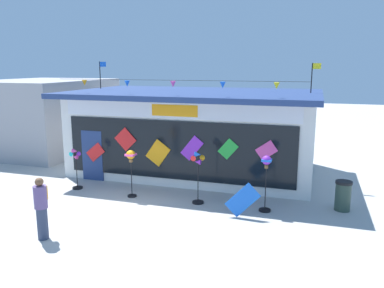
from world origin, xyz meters
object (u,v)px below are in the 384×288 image
wind_spinner_far_left (76,165)px  display_kite_on_ground (243,200)px  kite_shop_building (196,131)px  wind_spinner_left (131,161)px  trash_bin (343,196)px  wind_spinner_center_left (198,170)px  wind_spinner_center_right (266,171)px  person_near_camera (41,207)px

wind_spinner_far_left → display_kite_on_ground: wind_spinner_far_left is taller
kite_shop_building → wind_spinner_far_left: size_ratio=6.63×
wind_spinner_left → trash_bin: bearing=7.0°
wind_spinner_center_left → wind_spinner_center_right: size_ratio=0.98×
display_kite_on_ground → wind_spinner_far_left: bearing=172.4°
wind_spinner_center_right → wind_spinner_far_left: bearing=178.7°
wind_spinner_center_right → display_kite_on_ground: size_ratio=1.82×
wind_spinner_left → trash_bin: (6.93, 0.85, -0.81)m
display_kite_on_ground → trash_bin: bearing=27.5°
kite_shop_building → wind_spinner_left: kite_shop_building is taller
wind_spinner_far_left → trash_bin: wind_spinner_far_left is taller
display_kite_on_ground → person_near_camera: bearing=-147.0°
kite_shop_building → wind_spinner_far_left: 5.25m
display_kite_on_ground → wind_spinner_center_right: bearing=49.9°
display_kite_on_ground → wind_spinner_left: bearing=170.6°
wind_spinner_left → display_kite_on_ground: (4.01, -0.67, -0.75)m
wind_spinner_left → person_near_camera: bearing=-101.1°
wind_spinner_center_right → person_near_camera: bearing=-144.7°
kite_shop_building → trash_bin: bearing=-28.8°
wind_spinner_center_left → kite_shop_building: bearing=107.7°
wind_spinner_center_left → display_kite_on_ground: wind_spinner_center_left is taller
kite_shop_building → wind_spinner_left: (-1.11, -4.05, -0.46)m
wind_spinner_far_left → display_kite_on_ground: bearing=-7.6°
wind_spinner_center_left → wind_spinner_left: bearing=-178.7°
wind_spinner_far_left → wind_spinner_left: wind_spinner_left is taller
person_near_camera → trash_bin: (7.66, 4.60, -0.40)m
kite_shop_building → trash_bin: kite_shop_building is taller
kite_shop_building → wind_spinner_far_left: kite_shop_building is taller
wind_spinner_center_left → trash_bin: (4.54, 0.80, -0.66)m
wind_spinner_far_left → wind_spinner_left: (2.35, -0.19, 0.38)m
trash_bin → wind_spinner_center_right: bearing=-160.5°
trash_bin → display_kite_on_ground: size_ratio=0.97×
wind_spinner_left → display_kite_on_ground: 4.14m
kite_shop_building → wind_spinner_center_right: (3.49, -4.02, -0.46)m
wind_spinner_center_right → display_kite_on_ground: 1.18m
person_near_camera → trash_bin: person_near_camera is taller
kite_shop_building → wind_spinner_center_left: size_ratio=5.72×
person_near_camera → trash_bin: size_ratio=1.76×
wind_spinner_left → trash_bin: 7.03m
wind_spinner_center_right → person_near_camera: wind_spinner_center_right is taller
wind_spinner_center_left → person_near_camera: size_ratio=1.05×
kite_shop_building → wind_spinner_left: 4.23m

